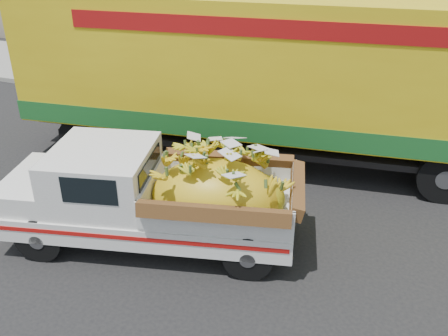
% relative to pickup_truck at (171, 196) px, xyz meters
% --- Properties ---
extents(ground, '(100.00, 100.00, 0.00)m').
position_rel_pickup_truck_xyz_m(ground, '(1.20, -0.18, -0.95)').
color(ground, black).
rests_on(ground, ground).
extents(curb, '(60.00, 0.25, 0.15)m').
position_rel_pickup_truck_xyz_m(curb, '(1.20, 6.29, -0.87)').
color(curb, gray).
rests_on(curb, ground).
extents(sidewalk, '(60.00, 4.00, 0.14)m').
position_rel_pickup_truck_xyz_m(sidewalk, '(1.20, 8.39, -0.88)').
color(sidewalk, gray).
rests_on(sidewalk, ground).
extents(pickup_truck, '(5.32, 2.98, 1.76)m').
position_rel_pickup_truck_xyz_m(pickup_truck, '(0.00, 0.00, 0.00)').
color(pickup_truck, black).
rests_on(pickup_truck, ground).
extents(semi_trailer, '(12.05, 4.09, 3.80)m').
position_rel_pickup_truck_xyz_m(semi_trailer, '(0.86, 3.84, 1.17)').
color(semi_trailer, black).
rests_on(semi_trailer, ground).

